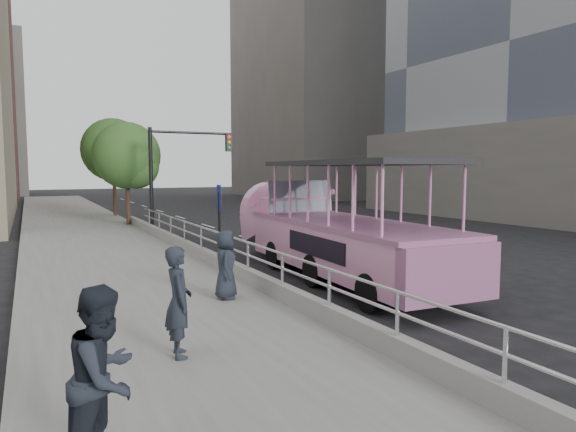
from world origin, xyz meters
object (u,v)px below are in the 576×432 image
object	(u,v)px
car	(294,233)
parking_sign	(219,216)
duck_boat	(330,233)
street_tree_far	(115,152)
street_tree_near	(129,158)
traffic_signal	(176,164)
pedestrian_near	(178,302)
pedestrian_mid	(104,378)
pedestrian_far	(226,264)

from	to	relation	value
car	parking_sign	size ratio (longest dim) A/B	1.34
duck_boat	street_tree_far	size ratio (longest dim) A/B	1.63
street_tree_near	traffic_signal	bearing A→B (deg)	-65.02
traffic_signal	street_tree_far	size ratio (longest dim) A/B	0.81
pedestrian_near	street_tree_near	bearing A→B (deg)	-1.28
car	parking_sign	bearing A→B (deg)	-163.08
car	pedestrian_mid	xyz separation A→B (m)	(-9.03, -13.39, 0.59)
duck_boat	street_tree_far	xyz separation A→B (m)	(-3.08, 20.88, 3.02)
pedestrian_near	street_tree_far	world-z (taller)	street_tree_far
parking_sign	street_tree_far	xyz separation A→B (m)	(-0.44, 18.40, 2.59)
car	parking_sign	world-z (taller)	parking_sign
pedestrian_far	street_tree_far	world-z (taller)	street_tree_far
car	pedestrian_far	xyz separation A→B (m)	(-5.71, -7.66, 0.46)
car	street_tree_far	xyz separation A→B (m)	(-4.60, 15.59, 3.69)
pedestrian_mid	street_tree_near	world-z (taller)	street_tree_near
pedestrian_far	street_tree_near	xyz separation A→B (m)	(0.91, 17.25, 2.74)
pedestrian_far	parking_sign	bearing A→B (deg)	2.87
duck_boat	pedestrian_mid	size ratio (longest dim) A/B	5.80
car	pedestrian_mid	world-z (taller)	pedestrian_mid
parking_sign	pedestrian_mid	bearing A→B (deg)	-114.70
pedestrian_mid	street_tree_far	xyz separation A→B (m)	(4.43, 28.98, 3.10)
duck_boat	street_tree_near	bearing A→B (deg)	102.43
duck_boat	street_tree_near	distance (m)	15.44
pedestrian_mid	parking_sign	xyz separation A→B (m)	(4.86, 10.58, 0.51)
pedestrian_far	street_tree_far	bearing A→B (deg)	17.86
traffic_signal	street_tree_near	bearing A→B (deg)	114.98
duck_boat	pedestrian_near	world-z (taller)	duck_boat
traffic_signal	street_tree_far	world-z (taller)	street_tree_far
pedestrian_near	street_tree_near	xyz separation A→B (m)	(2.80, 20.32, 2.65)
pedestrian_near	street_tree_far	xyz separation A→B (m)	(3.00, 26.32, 3.14)
duck_boat	pedestrian_far	world-z (taller)	duck_boat
duck_boat	traffic_signal	distance (m)	11.78
traffic_signal	duck_boat	bearing A→B (deg)	-81.64
pedestrian_near	pedestrian_far	world-z (taller)	pedestrian_near
street_tree_far	pedestrian_far	bearing A→B (deg)	-92.73
pedestrian_mid	traffic_signal	distance (m)	20.53
pedestrian_far	traffic_signal	world-z (taller)	traffic_signal
car	pedestrian_far	bearing A→B (deg)	-143.86
street_tree_near	street_tree_far	world-z (taller)	street_tree_far
car	pedestrian_near	world-z (taller)	pedestrian_near
street_tree_near	street_tree_far	distance (m)	6.02
car	pedestrian_near	size ratio (longest dim) A/B	2.10
duck_boat	car	bearing A→B (deg)	73.94
street_tree_near	street_tree_far	bearing A→B (deg)	88.09
pedestrian_far	street_tree_near	bearing A→B (deg)	17.57
duck_boat	traffic_signal	world-z (taller)	traffic_signal
parking_sign	street_tree_far	world-z (taller)	street_tree_far
pedestrian_mid	street_tree_far	distance (m)	29.48
parking_sign	street_tree_far	size ratio (longest dim) A/B	0.42
duck_boat	street_tree_near	xyz separation A→B (m)	(-3.28, 14.88, 2.54)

